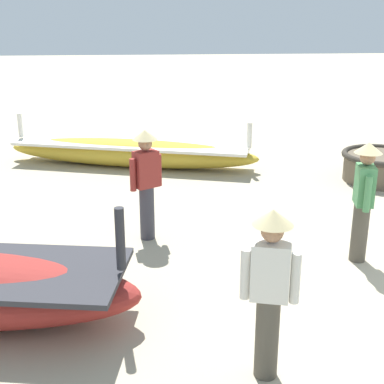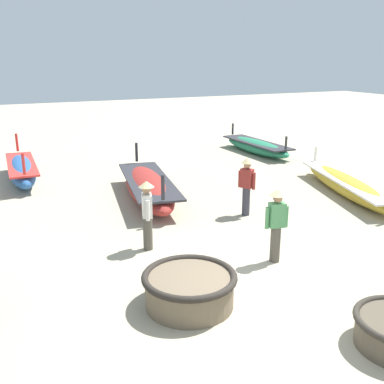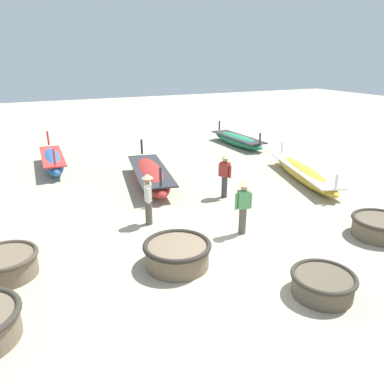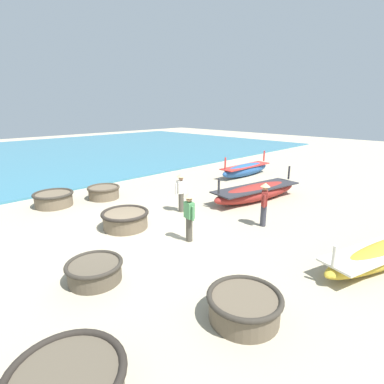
# 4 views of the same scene
# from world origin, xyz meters

# --- Properties ---
(ground_plane) EXTENTS (80.00, 80.00, 0.00)m
(ground_plane) POSITION_xyz_m (0.00, 0.00, 0.00)
(ground_plane) COLOR tan
(sea) EXTENTS (28.00, 52.00, 0.10)m
(sea) POSITION_xyz_m (-21.15, 4.00, 0.05)
(sea) COLOR teal
(sea) RESTS_ON ground
(coracle_nearest) EXTENTS (1.45, 1.45, 0.52)m
(coracle_nearest) POSITION_xyz_m (1.66, -2.07, 0.28)
(coracle_nearest) COLOR brown
(coracle_nearest) RESTS_ON ground
(coracle_front_left) EXTENTS (1.73, 1.73, 0.64)m
(coracle_front_left) POSITION_xyz_m (-5.26, -0.42, 0.35)
(coracle_front_left) COLOR brown
(coracle_front_left) RESTS_ON ground
(coracle_weathered) EXTENTS (1.74, 1.74, 0.64)m
(coracle_weathered) POSITION_xyz_m (-0.79, 0.44, 0.35)
(coracle_weathered) COLOR brown
(coracle_weathered) RESTS_ON ground
(coracle_front_right) EXTENTS (1.60, 1.60, 0.59)m
(coracle_front_right) POSITION_xyz_m (5.23, -0.56, 0.32)
(coracle_front_right) COLOR brown
(coracle_front_right) RESTS_ON ground
(coracle_tilted) EXTENTS (1.55, 1.55, 0.60)m
(coracle_tilted) POSITION_xyz_m (-4.72, 1.77, 0.32)
(coracle_tilted) COLOR brown
(coracle_tilted) RESTS_ON ground
(long_boat_ochre_hull) EXTENTS (1.07, 4.45, 1.43)m
(long_boat_ochre_hull) POSITION_xyz_m (-2.72, 10.78, 0.41)
(long_boat_ochre_hull) COLOR #285693
(long_boat_ochre_hull) RESTS_ON ground
(long_boat_red_hull) EXTENTS (2.12, 5.28, 1.39)m
(long_boat_red_hull) POSITION_xyz_m (0.70, 6.80, 0.40)
(long_boat_red_hull) COLOR maroon
(long_boat_red_hull) RESTS_ON ground
(fisherman_with_hat) EXTENTS (0.36, 0.47, 1.67)m
(fisherman_with_hat) POSITION_xyz_m (2.71, 4.19, 0.96)
(fisherman_with_hat) COLOR #383842
(fisherman_with_hat) RESTS_ON ground
(fisherman_standing_right) EXTENTS (0.36, 0.51, 1.67)m
(fisherman_standing_right) POSITION_xyz_m (-0.63, 3.12, 0.96)
(fisherman_standing_right) COLOR #4C473D
(fisherman_standing_right) RESTS_ON ground
(fisherman_by_coracle) EXTENTS (0.52, 0.36, 1.67)m
(fisherman_by_coracle) POSITION_xyz_m (1.69, 1.31, 0.96)
(fisherman_by_coracle) COLOR #4C473D
(fisherman_by_coracle) RESTS_ON ground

